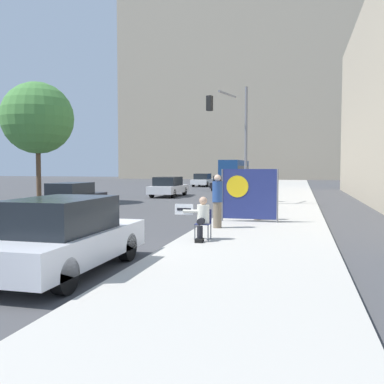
# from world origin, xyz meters

# --- Properties ---
(ground_plane) EXTENTS (160.00, 160.00, 0.00)m
(ground_plane) POSITION_xyz_m (0.00, 0.00, 0.00)
(ground_plane) COLOR #444447
(sidewalk_curb) EXTENTS (4.26, 90.00, 0.15)m
(sidewalk_curb) POSITION_xyz_m (4.03, 15.00, 0.08)
(sidewalk_curb) COLOR #B7B2A8
(sidewalk_curb) RESTS_ON ground_plane
(building_backdrop_far) EXTENTS (52.00, 12.00, 37.87)m
(building_backdrop_far) POSITION_xyz_m (-2.00, 71.85, 18.93)
(building_backdrop_far) COLOR tan
(building_backdrop_far) RESTS_ON ground_plane
(seated_protester) EXTENTS (0.99, 0.77, 1.19)m
(seated_protester) POSITION_xyz_m (2.62, 2.78, 0.79)
(seated_protester) COLOR #474C56
(seated_protester) RESTS_ON sidewalk_curb
(jogger_on_sidewalk) EXTENTS (0.34, 0.34, 1.76)m
(jogger_on_sidewalk) POSITION_xyz_m (2.59, 5.22, 1.05)
(jogger_on_sidewalk) COLOR #756651
(jogger_on_sidewalk) RESTS_ON sidewalk_curb
(pedestrian_behind) EXTENTS (0.34, 0.34, 1.66)m
(pedestrian_behind) POSITION_xyz_m (3.67, 7.75, 0.99)
(pedestrian_behind) COLOR #756651
(pedestrian_behind) RESTS_ON sidewalk_curb
(protest_banner) EXTENTS (2.08, 0.06, 1.94)m
(protest_banner) POSITION_xyz_m (3.41, 7.06, 1.18)
(protest_banner) COLOR slate
(protest_banner) RESTS_ON sidewalk_curb
(traffic_light_pole) EXTENTS (2.40, 2.17, 6.32)m
(traffic_light_pole) POSITION_xyz_m (1.59, 14.82, 4.33)
(traffic_light_pole) COLOR slate
(traffic_light_pole) RESTS_ON sidewalk_curb
(parked_car_curbside) EXTENTS (1.77, 4.36, 1.55)m
(parked_car_curbside) POSITION_xyz_m (0.62, -0.95, 0.76)
(parked_car_curbside) COLOR silver
(parked_car_curbside) RESTS_ON ground_plane
(car_on_road_nearest) EXTENTS (1.79, 4.46, 1.36)m
(car_on_road_nearest) POSITION_xyz_m (-6.15, 11.09, 0.69)
(car_on_road_nearest) COLOR black
(car_on_road_nearest) RESTS_ON ground_plane
(car_on_road_midblock) EXTENTS (1.82, 4.76, 1.45)m
(car_on_road_midblock) POSITION_xyz_m (-4.18, 21.38, 0.72)
(car_on_road_midblock) COLOR silver
(car_on_road_midblock) RESTS_ON ground_plane
(car_on_road_distant) EXTENTS (1.85, 4.60, 1.37)m
(car_on_road_distant) POSITION_xyz_m (-1.59, 30.36, 0.69)
(car_on_road_distant) COLOR black
(car_on_road_distant) RESTS_ON ground_plane
(car_on_road_far_lane) EXTENTS (1.74, 4.64, 1.44)m
(car_on_road_far_lane) POSITION_xyz_m (-5.38, 38.03, 0.72)
(car_on_road_far_lane) COLOR white
(car_on_road_far_lane) RESTS_ON ground_plane
(city_bus_on_road) EXTENTS (2.47, 11.63, 3.07)m
(city_bus_on_road) POSITION_xyz_m (-3.59, 49.93, 1.77)
(city_bus_on_road) COLOR navy
(city_bus_on_road) RESTS_ON ground_plane
(street_tree_near_curb) EXTENTS (4.21, 4.21, 7.15)m
(street_tree_near_curb) POSITION_xyz_m (-9.87, 13.75, 5.04)
(street_tree_near_curb) COLOR brown
(street_tree_near_curb) RESTS_ON ground_plane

